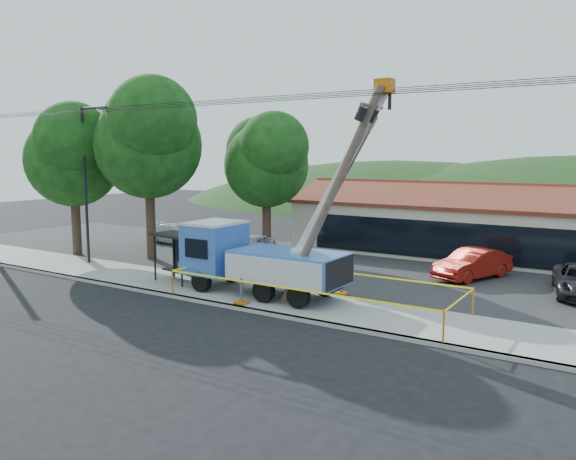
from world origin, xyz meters
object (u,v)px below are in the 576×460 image
(utility_truck, at_px, (258,257))
(bus_shelter, at_px, (180,246))
(car_red, at_px, (472,280))
(car_white, at_px, (176,245))
(car_silver, at_px, (249,265))
(leaning_pole, at_px, (334,190))

(utility_truck, distance_m, bus_shelter, 4.71)
(bus_shelter, distance_m, car_red, 14.83)
(utility_truck, height_order, car_white, utility_truck)
(bus_shelter, relative_size, car_silver, 0.55)
(leaning_pole, height_order, car_white, leaning_pole)
(utility_truck, relative_size, car_red, 2.18)
(utility_truck, relative_size, car_white, 2.10)
(utility_truck, relative_size, bus_shelter, 3.73)
(bus_shelter, distance_m, car_white, 12.51)
(leaning_pole, bearing_deg, car_silver, 144.48)
(utility_truck, xyz_separation_m, car_red, (7.28, 8.50, -1.81))
(car_red, bearing_deg, car_silver, -144.59)
(bus_shelter, bearing_deg, car_silver, 99.06)
(bus_shelter, bearing_deg, car_white, 143.10)
(car_white, bearing_deg, car_red, -85.55)
(car_red, distance_m, car_white, 20.67)
(bus_shelter, xyz_separation_m, car_white, (-8.68, 8.81, -1.89))
(car_silver, height_order, car_white, car_silver)
(car_silver, bearing_deg, car_white, 148.44)
(bus_shelter, bearing_deg, leaning_pole, 5.14)
(leaning_pole, relative_size, bus_shelter, 3.31)
(utility_truck, distance_m, leaning_pole, 5.18)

